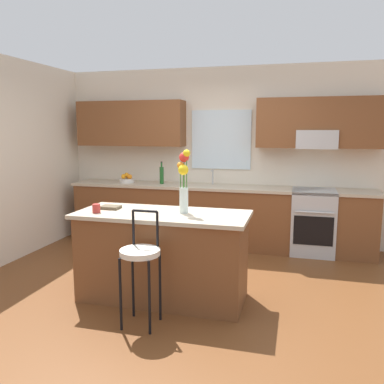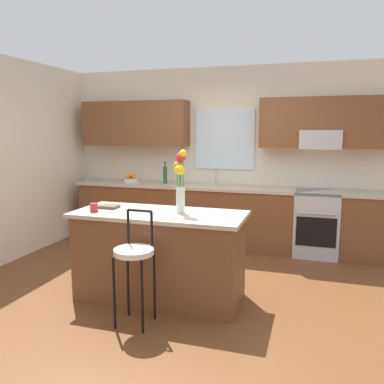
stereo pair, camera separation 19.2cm
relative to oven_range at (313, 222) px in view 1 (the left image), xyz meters
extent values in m
plane|color=brown|center=(-1.40, -1.68, -0.46)|extent=(14.00, 14.00, 0.00)
cube|color=beige|center=(-3.96, -1.38, 0.89)|extent=(0.12, 4.60, 2.70)
cube|color=beige|center=(-1.40, 0.38, 0.89)|extent=(5.60, 0.12, 2.70)
cube|color=brown|center=(-2.83, 0.15, 1.39)|extent=(1.74, 0.34, 0.70)
cube|color=brown|center=(0.03, 0.15, 1.39)|extent=(1.74, 0.34, 0.70)
cube|color=silver|center=(-1.40, 0.31, 1.14)|extent=(0.93, 0.03, 0.90)
cube|color=#B7BABC|center=(0.00, 0.12, 1.16)|extent=(0.56, 0.36, 0.26)
cube|color=brown|center=(-1.40, 0.02, -0.02)|extent=(4.50, 0.60, 0.88)
cube|color=#BCAD93|center=(-1.40, 0.02, 0.44)|extent=(4.56, 0.64, 0.04)
cube|color=#B7BABC|center=(-1.50, 0.02, 0.39)|extent=(0.54, 0.38, 0.11)
cylinder|color=#B7BABC|center=(-1.50, 0.18, 0.57)|extent=(0.02, 0.02, 0.22)
cylinder|color=#B7BABC|center=(-1.50, 0.12, 0.68)|extent=(0.02, 0.12, 0.02)
cube|color=#B7BABC|center=(0.00, 0.00, 0.00)|extent=(0.60, 0.60, 0.92)
cube|color=black|center=(0.00, -0.29, -0.06)|extent=(0.52, 0.02, 0.40)
cylinder|color=#B7BABC|center=(0.00, -0.33, 0.20)|extent=(0.50, 0.02, 0.02)
cube|color=brown|center=(-1.56, -2.01, -0.02)|extent=(1.69, 0.67, 0.88)
cube|color=#BCAD93|center=(-1.56, -2.01, 0.44)|extent=(1.77, 0.75, 0.04)
cylinder|color=black|center=(-1.69, -2.74, -0.13)|extent=(0.02, 0.02, 0.66)
cylinder|color=black|center=(-1.42, -2.74, -0.13)|extent=(0.02, 0.02, 0.66)
cylinder|color=black|center=(-1.69, -2.47, -0.13)|extent=(0.02, 0.02, 0.66)
cylinder|color=black|center=(-1.42, -2.47, -0.13)|extent=(0.02, 0.02, 0.66)
cylinder|color=silver|center=(-1.56, -2.61, 0.23)|extent=(0.36, 0.36, 0.05)
cylinder|color=black|center=(-1.68, -2.47, 0.41)|extent=(0.02, 0.02, 0.32)
cylinder|color=black|center=(-1.44, -2.47, 0.41)|extent=(0.02, 0.02, 0.32)
cylinder|color=black|center=(-1.56, -2.47, 0.57)|extent=(0.23, 0.02, 0.02)
cylinder|color=silver|center=(-1.34, -1.96, 0.59)|extent=(0.09, 0.09, 0.26)
cylinder|color=#3D722D|center=(-1.31, -1.96, 0.80)|extent=(0.01, 0.01, 0.53)
sphere|color=yellow|center=(-1.31, -1.96, 1.07)|extent=(0.07, 0.07, 0.07)
cylinder|color=#3D722D|center=(-1.34, -1.94, 0.78)|extent=(0.01, 0.01, 0.49)
sphere|color=red|center=(-1.34, -1.94, 1.02)|extent=(0.10, 0.10, 0.10)
cylinder|color=#3D722D|center=(-1.37, -1.97, 0.74)|extent=(0.01, 0.01, 0.41)
sphere|color=orange|center=(-1.37, -1.97, 0.94)|extent=(0.07, 0.07, 0.07)
cylinder|color=#3D722D|center=(-1.34, -1.99, 0.72)|extent=(0.01, 0.01, 0.36)
sphere|color=yellow|center=(-1.34, -1.99, 0.90)|extent=(0.10, 0.10, 0.10)
cylinder|color=#A52D28|center=(-2.20, -2.19, 0.51)|extent=(0.08, 0.08, 0.09)
cube|color=brown|center=(-2.16, -1.97, 0.48)|extent=(0.20, 0.15, 0.03)
cylinder|color=silver|center=(-2.87, 0.02, 0.49)|extent=(0.24, 0.24, 0.06)
sphere|color=orange|center=(-2.82, 0.02, 0.56)|extent=(0.08, 0.08, 0.08)
sphere|color=orange|center=(-2.87, 0.08, 0.56)|extent=(0.07, 0.07, 0.07)
sphere|color=orange|center=(-2.92, 0.02, 0.56)|extent=(0.08, 0.08, 0.08)
sphere|color=orange|center=(-2.87, 0.02, 0.59)|extent=(0.07, 0.07, 0.07)
cylinder|color=#1E5923|center=(-2.28, 0.02, 0.59)|extent=(0.06, 0.06, 0.26)
cylinder|color=#1E5923|center=(-2.28, 0.02, 0.76)|extent=(0.03, 0.03, 0.07)
cylinder|color=black|center=(-2.28, 0.02, 0.80)|extent=(0.03, 0.03, 0.02)
camera|label=1|loc=(-0.25, -5.72, 1.30)|focal=36.75mm
camera|label=2|loc=(-0.06, -5.66, 1.30)|focal=36.75mm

